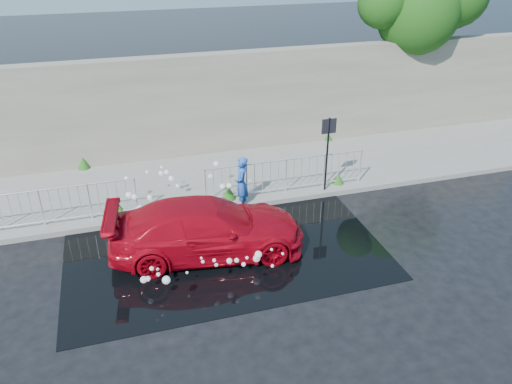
% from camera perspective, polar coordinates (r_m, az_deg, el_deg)
% --- Properties ---
extents(ground, '(90.00, 90.00, 0.00)m').
position_cam_1_polar(ground, '(12.15, -4.81, -9.54)').
color(ground, black).
rests_on(ground, ground).
extents(pavement, '(30.00, 4.00, 0.15)m').
position_cam_1_polar(pavement, '(16.32, -8.56, 1.04)').
color(pavement, slate).
rests_on(pavement, ground).
extents(curb, '(30.00, 0.25, 0.16)m').
position_cam_1_polar(curb, '(14.57, -7.34, -2.34)').
color(curb, slate).
rests_on(curb, ground).
extents(retaining_wall, '(30.00, 0.60, 3.50)m').
position_cam_1_polar(retaining_wall, '(17.66, -10.11, 9.44)').
color(retaining_wall, '#6C695B').
rests_on(retaining_wall, pavement).
extents(puddle, '(8.00, 5.00, 0.01)m').
position_cam_1_polar(puddle, '(13.02, -3.59, -6.58)').
color(puddle, black).
rests_on(puddle, ground).
extents(sign_post, '(0.45, 0.06, 2.50)m').
position_cam_1_polar(sign_post, '(15.04, 8.21, 5.58)').
color(sign_post, black).
rests_on(sign_post, ground).
extents(tree, '(5.15, 3.08, 6.44)m').
position_cam_1_polar(tree, '(20.63, 18.75, 19.41)').
color(tree, '#332114').
rests_on(tree, ground).
extents(railing_left, '(5.05, 0.05, 1.10)m').
position_cam_1_polar(railing_left, '(14.63, -23.34, -1.54)').
color(railing_left, silver).
rests_on(railing_left, pavement).
extents(railing_right, '(5.05, 0.05, 1.10)m').
position_cam_1_polar(railing_right, '(15.22, 3.45, 2.03)').
color(railing_right, silver).
rests_on(railing_right, pavement).
extents(weeds, '(12.17, 3.93, 0.43)m').
position_cam_1_polar(weeds, '(15.70, -9.87, 0.86)').
color(weeds, '#174512').
rests_on(weeds, pavement).
extents(water_spray, '(3.55, 5.59, 0.94)m').
position_cam_1_polar(water_spray, '(13.36, -7.54, -2.31)').
color(water_spray, white).
rests_on(water_spray, ground).
extents(red_car, '(5.08, 2.55, 1.42)m').
position_cam_1_polar(red_car, '(12.59, -5.61, -4.16)').
color(red_car, '#A70615').
rests_on(red_car, ground).
extents(person, '(0.52, 0.67, 1.62)m').
position_cam_1_polar(person, '(14.49, -1.67, 0.98)').
color(person, blue).
rests_on(person, ground).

